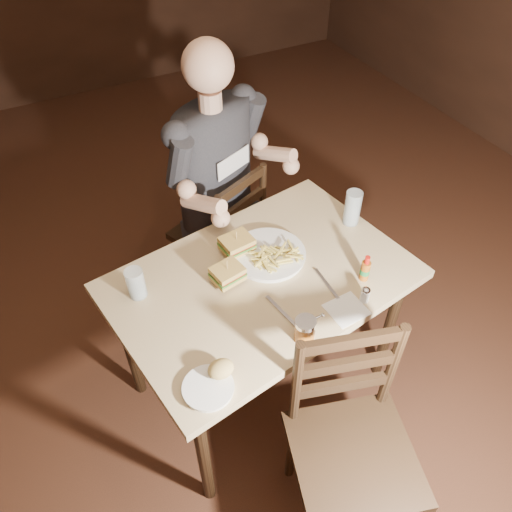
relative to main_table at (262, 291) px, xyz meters
name	(u,v)px	position (x,y,z in m)	size (l,w,h in m)	color
room_shell	(186,150)	(-0.23, 0.08, 0.71)	(7.00, 7.00, 7.00)	black
main_table	(262,291)	(0.00, 0.00, 0.00)	(1.30, 0.97, 0.77)	tan
chair_far	(218,232)	(0.10, 0.68, -0.25)	(0.40, 0.44, 0.87)	black
chair_near	(354,458)	(0.01, -0.70, -0.21)	(0.44, 0.48, 0.95)	black
diner	(220,153)	(0.12, 0.63, 0.28)	(0.59, 0.47, 1.03)	#2A2A2F
dinner_plate	(268,255)	(0.08, 0.09, 0.09)	(0.31, 0.31, 0.02)	white
sandwich_left	(227,270)	(-0.13, 0.04, 0.15)	(0.12, 0.10, 0.10)	#D8B45D
sandwich_right	(237,240)	(-0.02, 0.18, 0.15)	(0.13, 0.11, 0.11)	#D8B45D
fries_pile	(275,256)	(0.09, 0.05, 0.12)	(0.24, 0.17, 0.04)	#DAC657
ketchup_dollop	(291,255)	(0.16, 0.04, 0.11)	(0.04, 0.04, 0.01)	maroon
glass_left	(136,283)	(-0.47, 0.15, 0.15)	(0.07, 0.07, 0.13)	silver
glass_right	(353,208)	(0.52, 0.12, 0.17)	(0.07, 0.07, 0.17)	silver
hot_sauce	(366,268)	(0.36, -0.20, 0.14)	(0.04, 0.04, 0.12)	#944A11
salt_shaker	(365,295)	(0.30, -0.29, 0.11)	(0.04, 0.04, 0.07)	white
syrup_dispenser	(305,330)	(-0.01, -0.34, 0.13)	(0.08, 0.08, 0.10)	#944A11
napkin	(347,309)	(0.21, -0.30, 0.08)	(0.14, 0.13, 0.00)	white
knife	(284,313)	(-0.02, -0.21, 0.09)	(0.01, 0.21, 0.01)	silver
fork	(326,283)	(0.21, -0.15, 0.09)	(0.01, 0.18, 0.01)	silver
side_plate	(208,389)	(-0.40, -0.37, 0.09)	(0.17, 0.17, 0.01)	white
bread_roll	(221,369)	(-0.34, -0.34, 0.12)	(0.09, 0.08, 0.05)	tan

